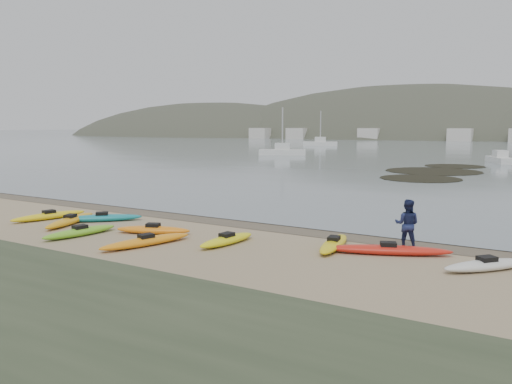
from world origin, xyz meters
The scene contains 6 objects.
ground centered at (0.00, 0.00, 0.00)m, with size 600.00×600.00×0.00m, color tan.
wet_sand centered at (0.00, -0.30, 0.00)m, with size 60.00×60.00×0.00m, color brown.
kayaks centered at (-0.92, -4.18, 0.17)m, with size 21.85×6.98×0.34m.
person_east centered at (7.47, -1.40, 0.94)m, with size 0.92×0.72×1.89m, color navy.
kelp_mats centered at (1.76, 32.52, 0.03)m, with size 9.52×22.87×0.04m.
moored_boats centered at (2.16, 81.12, 0.54)m, with size 88.86×77.45×1.14m.
Camera 1 is at (12.10, -20.09, 4.59)m, focal length 35.00 mm.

